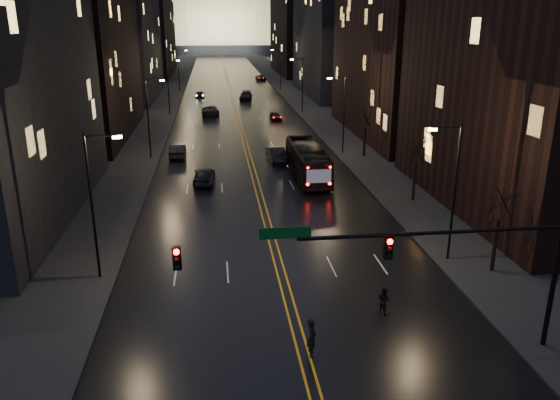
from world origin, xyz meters
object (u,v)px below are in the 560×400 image
object	(u,v)px
bus	(308,161)
pedestrian_a	(312,337)
pedestrian_b	(384,300)
receding_car_a	(277,155)
oncoming_car_a	(204,175)
traffic_signal	(441,255)
oncoming_car_b	(178,151)

from	to	relation	value
bus	pedestrian_a	size ratio (longest dim) A/B	6.21
pedestrian_b	receding_car_a	bearing A→B (deg)	-27.51
oncoming_car_a	pedestrian_b	world-z (taller)	oncoming_car_a
bus	traffic_signal	bearing A→B (deg)	-88.79
receding_car_a	bus	bearing A→B (deg)	-74.07
traffic_signal	pedestrian_a	world-z (taller)	traffic_signal
pedestrian_a	oncoming_car_b	bearing A→B (deg)	16.69
bus	oncoming_car_a	size ratio (longest dim) A/B	2.48
oncoming_car_a	pedestrian_a	bearing A→B (deg)	104.13
receding_car_a	pedestrian_b	xyz separation A→B (m)	(1.93, -33.06, -0.02)
oncoming_car_a	receding_car_a	xyz separation A→B (m)	(7.85, 7.24, -0.03)
bus	oncoming_car_a	distance (m)	10.23
pedestrian_b	bus	bearing A→B (deg)	-31.69
traffic_signal	pedestrian_b	distance (m)	6.00
traffic_signal	receding_car_a	size ratio (longest dim) A/B	3.60
oncoming_car_a	pedestrian_b	xyz separation A→B (m)	(9.78, -25.83, -0.05)
bus	oncoming_car_b	distance (m)	16.57
bus	pedestrian_b	world-z (taller)	bus
receding_car_a	pedestrian_a	bearing A→B (deg)	-97.79
bus	oncoming_car_b	world-z (taller)	bus
oncoming_car_a	receding_car_a	size ratio (longest dim) A/B	1.00
oncoming_car_b	receding_car_a	world-z (taller)	receding_car_a
oncoming_car_b	receding_car_a	size ratio (longest dim) A/B	1.00
oncoming_car_b	pedestrian_a	distance (m)	40.73
traffic_signal	pedestrian_b	size ratio (longest dim) A/B	11.22
bus	oncoming_car_a	xyz separation A→B (m)	(-10.16, -0.77, -0.85)
receding_car_a	oncoming_car_b	bearing A→B (deg)	158.68
traffic_signal	receding_car_a	world-z (taller)	traffic_signal
bus	pedestrian_a	bearing A→B (deg)	-99.31
oncoming_car_b	receding_car_a	bearing A→B (deg)	162.95
traffic_signal	oncoming_car_a	size ratio (longest dim) A/B	3.58
bus	receding_car_a	xyz separation A→B (m)	(-2.32, 6.46, -0.88)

